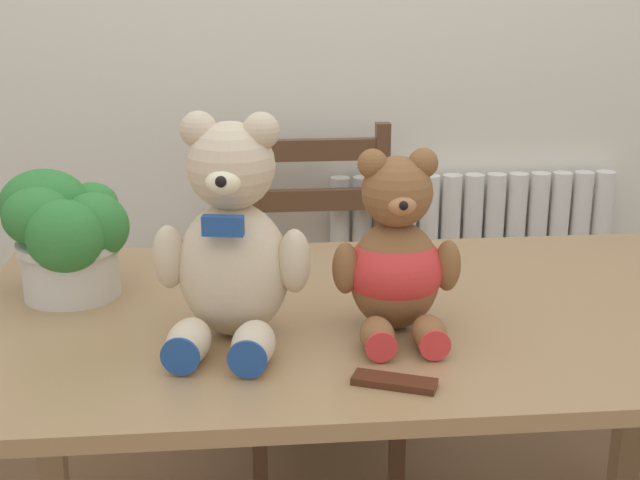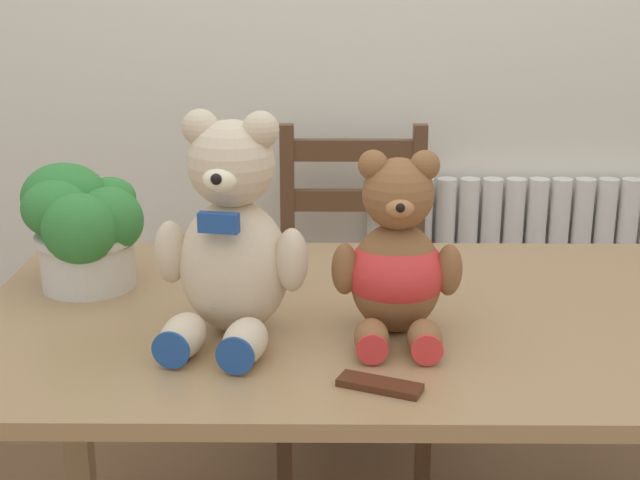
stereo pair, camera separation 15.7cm
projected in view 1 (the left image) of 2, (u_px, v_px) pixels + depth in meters
name	position (u px, v px, depth m)	size (l,w,h in m)	color
radiator	(468.00, 307.00, 2.79)	(0.88, 0.10, 0.79)	white
dining_table	(376.00, 353.00, 1.74)	(1.56, 0.87, 0.75)	#9E7A51
wooden_chair_behind	(321.00, 301.00, 2.52)	(0.41, 0.38, 0.96)	brown
teddy_bear_left	(232.00, 244.00, 1.54)	(0.28, 0.30, 0.40)	beige
teddy_bear_right	(396.00, 260.00, 1.59)	(0.23, 0.24, 0.33)	brown
potted_plant	(64.00, 233.00, 1.75)	(0.26, 0.23, 0.25)	beige
chocolate_bar	(394.00, 382.00, 1.41)	(0.13, 0.04, 0.01)	#472314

